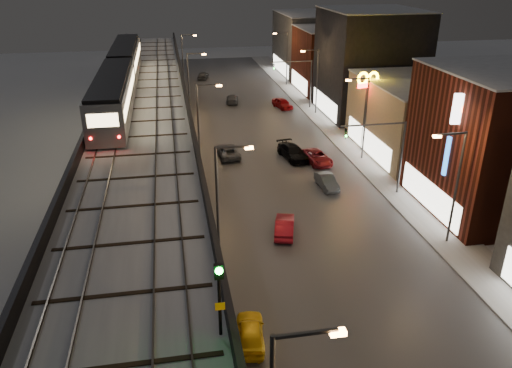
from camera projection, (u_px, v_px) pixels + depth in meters
road_surface at (270, 152)px, 56.91m from camera, size 17.00×120.00×0.06m
sidewalk_right at (353, 146)px, 58.49m from camera, size 4.00×120.00×0.14m
under_viaduct_pavement at (150, 159)px, 54.74m from camera, size 11.00×120.00×0.06m
elevated_viaduct at (144, 118)px, 49.62m from camera, size 9.00×100.00×6.30m
viaduct_trackbed at (143, 110)px, 49.41m from camera, size 8.40×100.00×0.32m
viaduct_parapet_streetside at (187, 104)px, 49.95m from camera, size 0.30×100.00×1.10m
viaduct_parapet_far at (97, 108)px, 48.55m from camera, size 0.30×100.00×1.10m
building_b at (504, 142)px, 41.81m from camera, size 12.20×12.20×12.16m
building_c at (421, 117)px, 55.20m from camera, size 12.20×15.20×8.16m
building_d at (369, 63)px, 68.33m from camera, size 12.20×13.20×14.16m
building_e at (336, 60)px, 81.72m from camera, size 12.20×12.20×10.16m
building_f at (312, 44)px, 94.08m from camera, size 12.20×16.20×11.16m
streetlight_left_1 at (221, 199)px, 33.75m from camera, size 2.57×0.28×9.00m
streetlight_right_1 at (454, 181)px, 36.50m from camera, size 2.56×0.28×9.00m
streetlight_left_2 at (201, 121)px, 49.91m from camera, size 2.57×0.28×9.00m
streetlight_right_2 at (363, 113)px, 52.66m from camera, size 2.56×0.28×9.00m
streetlight_left_3 at (191, 82)px, 66.07m from camera, size 2.57×0.28×9.00m
streetlight_right_3 at (315, 77)px, 68.82m from camera, size 2.56×0.28×9.00m
streetlight_left_4 at (184, 58)px, 82.23m from camera, size 2.57×0.28×9.00m
streetlight_right_4 at (286, 55)px, 84.98m from camera, size 2.56×0.28×9.00m
traffic_light_rig_a at (390, 149)px, 44.74m from camera, size 6.10×0.34×7.00m
traffic_light_rig_b at (303, 78)px, 71.67m from camera, size 6.10×0.34×7.00m
subway_train at (120, 75)px, 54.86m from camera, size 3.15×37.86×3.77m
rail_signal at (219, 286)px, 18.48m from camera, size 0.38×0.45×3.30m
car_taxi at (250, 333)px, 28.29m from camera, size 2.07×4.09×1.33m
car_near_white at (285, 226)px, 39.57m from camera, size 2.49×4.39×1.37m
car_mid_silver at (228, 152)px, 55.07m from camera, size 2.52×4.85×1.31m
car_mid_dark at (232, 99)px, 75.98m from camera, size 2.32×4.43×1.23m
car_far_white at (203, 75)px, 91.29m from camera, size 2.58×4.30×1.37m
car_onc_silver at (327, 182)px, 47.61m from camera, size 1.52×3.91×1.27m
car_onc_dark at (317, 158)px, 53.40m from camera, size 2.82×4.99×1.32m
car_onc_white at (293, 153)px, 54.52m from camera, size 3.03×5.47×1.50m
car_onc_red at (282, 104)px, 73.20m from camera, size 2.74×4.58×1.46m
sign_mcdonalds at (367, 88)px, 54.42m from camera, size 2.68×0.75×9.04m
sign_citgo at (465, 127)px, 37.73m from camera, size 2.32×0.39×11.02m
sign_carwash at (452, 163)px, 39.89m from camera, size 1.44×0.35×7.44m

